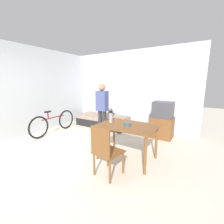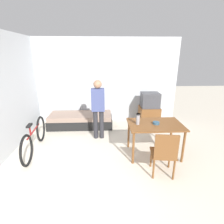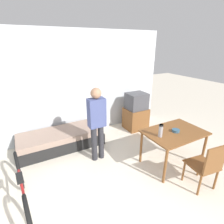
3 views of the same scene
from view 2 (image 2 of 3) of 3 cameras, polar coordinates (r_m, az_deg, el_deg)
ground_plane at (r=3.15m, az=-4.69°, el=-25.88°), size 20.00×20.00×0.00m
wall_back at (r=5.78m, az=-3.98°, el=9.95°), size 5.06×0.06×2.70m
wall_left at (r=4.61m, az=-31.09°, el=5.18°), size 0.06×4.43×2.70m
daybed at (r=5.63m, az=-10.14°, el=-2.62°), size 1.97×0.79×0.41m
tv at (r=5.64m, az=12.09°, el=0.52°), size 0.61×0.53×1.07m
dining_table at (r=3.97m, az=13.85°, el=-4.97°), size 1.17×0.81×0.75m
wooden_chair at (r=3.37m, az=16.72°, el=-12.56°), size 0.50×0.50×0.91m
bicycle at (r=4.49m, az=-23.99°, el=-7.69°), size 0.17×1.75×0.75m
person_standing at (r=4.56m, az=-4.56°, el=2.03°), size 0.34×0.21×1.58m
thermos_flask at (r=3.79m, az=8.48°, el=-2.10°), size 0.08×0.08×0.25m
mate_bowl at (r=3.92m, az=14.19°, el=-3.50°), size 0.15×0.15×0.05m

